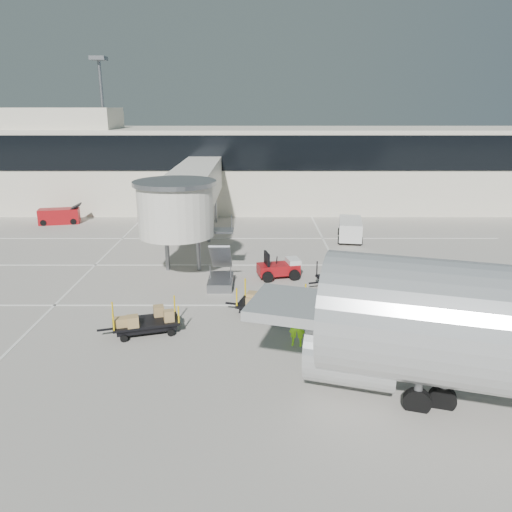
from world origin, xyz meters
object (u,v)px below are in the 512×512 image
object	(u,v)px
baggage_tug	(279,268)
box_cart_near	(271,305)
ground_worker	(297,325)
suitcase_cart	(343,278)
box_cart_far	(150,322)
belt_loader	(60,216)
minivan	(350,228)

from	to	relation	value
baggage_tug	box_cart_near	size ratio (longest dim) A/B	0.66
box_cart_near	ground_worker	world-z (taller)	ground_worker
suitcase_cart	box_cart_near	distance (m)	6.12
box_cart_far	ground_worker	xyz separation A→B (m)	(6.75, -1.35, 0.46)
ground_worker	belt_loader	size ratio (longest dim) A/B	0.50
ground_worker	belt_loader	distance (m)	30.81
baggage_tug	box_cart_far	xyz separation A→B (m)	(-6.38, -7.74, -0.09)
box_cart_near	box_cart_far	size ratio (longest dim) A/B	1.10
baggage_tug	box_cart_near	xyz separation A→B (m)	(-0.67, -5.90, 0.02)
baggage_tug	box_cart_near	bearing A→B (deg)	-109.27
baggage_tug	box_cart_far	size ratio (longest dim) A/B	0.73
baggage_tug	belt_loader	distance (m)	24.15
box_cart_near	ground_worker	distance (m)	3.37
box_cart_near	minivan	size ratio (longest dim) A/B	0.94
baggage_tug	minivan	size ratio (longest dim) A/B	0.62
baggage_tug	box_cart_far	bearing A→B (deg)	-142.25
suitcase_cart	ground_worker	bearing A→B (deg)	-129.78
ground_worker	belt_loader	bearing A→B (deg)	139.89
box_cart_near	suitcase_cart	bearing A→B (deg)	60.49
baggage_tug	box_cart_near	world-z (taller)	baggage_tug
box_cart_near	minivan	xyz separation A→B (m)	(6.67, 15.13, 0.33)
ground_worker	box_cart_far	bearing A→B (deg)	179.52
suitcase_cart	minivan	bearing A→B (deg)	61.33
box_cart_near	box_cart_far	xyz separation A→B (m)	(-5.71, -1.84, -0.11)
belt_loader	suitcase_cart	bearing A→B (deg)	-47.71
suitcase_cart	box_cart_far	world-z (taller)	suitcase_cart
box_cart_near	box_cart_far	distance (m)	6.00
belt_loader	box_cart_near	bearing A→B (deg)	-60.31
box_cart_far	belt_loader	size ratio (longest dim) A/B	0.97
box_cart_far	belt_loader	world-z (taller)	belt_loader
minivan	suitcase_cart	bearing A→B (deg)	-93.19
box_cart_far	belt_loader	bearing A→B (deg)	102.66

